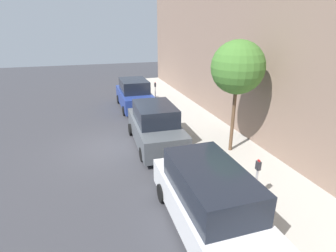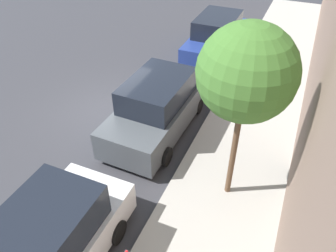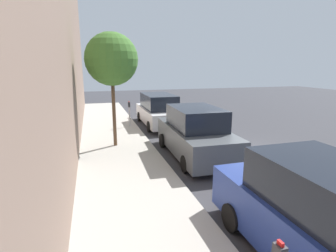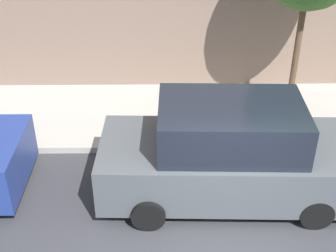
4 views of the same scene
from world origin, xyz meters
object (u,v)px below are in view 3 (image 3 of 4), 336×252
object	(u,v)px
parked_suv_second	(195,134)
parked_suv_third	(328,223)
street_tree	(112,60)
parked_minivan_nearest	(159,110)
parking_meter_near	(129,111)

from	to	relation	value
parked_suv_second	parked_suv_third	bearing A→B (deg)	88.72
street_tree	parked_minivan_nearest	bearing A→B (deg)	-126.84
parked_minivan_nearest	street_tree	size ratio (longest dim) A/B	1.03
parked_suv_second	parking_meter_near	size ratio (longest dim) A/B	3.33
parking_meter_near	parked_suv_third	bearing A→B (deg)	98.32
parked_minivan_nearest	street_tree	bearing A→B (deg)	53.16
parked_suv_second	parked_suv_third	size ratio (longest dim) A/B	1.01
parked_suv_second	street_tree	bearing A→B (deg)	-32.53
parked_minivan_nearest	parking_meter_near	xyz separation A→B (m)	(1.85, 0.49, 0.12)
parked_suv_third	street_tree	world-z (taller)	street_tree
parked_minivan_nearest	parking_meter_near	size ratio (longest dim) A/B	3.37
parking_meter_near	street_tree	size ratio (longest dim) A/B	0.31
parked_suv_third	street_tree	size ratio (longest dim) A/B	1.01
parked_suv_second	parking_meter_near	distance (m)	5.70
parked_suv_second	parking_meter_near	bearing A→B (deg)	-71.07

